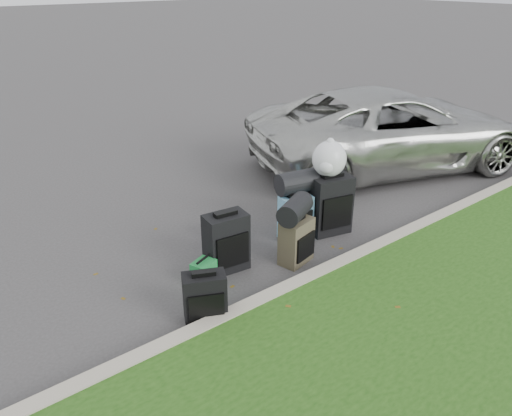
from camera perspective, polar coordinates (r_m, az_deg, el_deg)
ground at (r=6.89m, az=1.69°, el=-4.48°), size 120.00×120.00×0.00m
curb at (r=6.23m, az=7.62°, el=-7.45°), size 120.00×0.18×0.15m
suv at (r=9.89m, az=15.21°, el=8.74°), size 5.88×4.11×1.49m
suitcase_small_black at (r=5.42m, az=-5.87°, el=-10.17°), size 0.52×0.42×0.57m
suitcase_large_black_left at (r=6.24m, az=-3.43°, el=-3.93°), size 0.56×0.38×0.76m
suitcase_olive at (r=6.43m, az=4.61°, el=-3.80°), size 0.49×0.36×0.60m
suitcase_teal at (r=7.01m, az=4.54°, el=-1.05°), size 0.49×0.35×0.63m
suitcase_large_black_right at (r=7.18m, az=8.48°, el=0.38°), size 0.64×0.47×0.86m
tote_green at (r=6.08m, az=-5.97°, el=-7.38°), size 0.33×0.30×0.31m
tote_navy at (r=7.04m, az=-3.73°, el=-2.24°), size 0.38×0.34×0.34m
duffel_left at (r=6.24m, az=4.48°, el=-0.16°), size 0.61×0.49×0.29m
duffel_right at (r=6.94m, az=4.73°, el=2.96°), size 0.63×0.43×0.32m
trash_bag at (r=6.97m, az=8.38°, el=5.58°), size 0.49×0.49×0.49m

